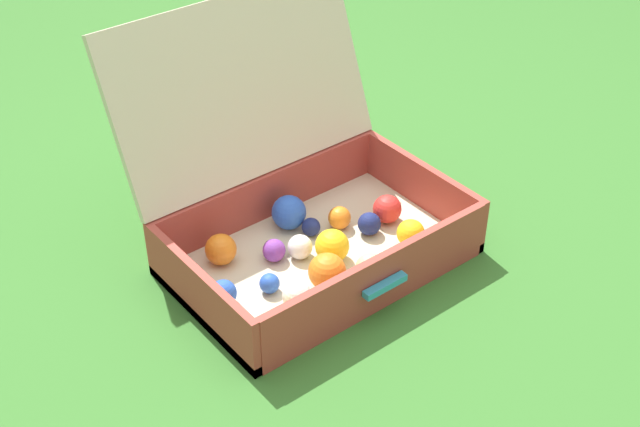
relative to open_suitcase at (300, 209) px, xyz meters
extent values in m
plane|color=#336B28|center=(0.03, -0.06, -0.12)|extent=(16.00, 16.00, 0.00)
cube|color=beige|center=(0.00, -0.07, -0.10)|extent=(0.65, 0.41, 0.03)
cube|color=#9E3D33|center=(-0.31, -0.07, -0.04)|extent=(0.02, 0.41, 0.14)
cube|color=#9E3D33|center=(0.32, -0.07, -0.04)|extent=(0.02, 0.41, 0.14)
cube|color=#9E3D33|center=(0.00, -0.27, -0.04)|extent=(0.62, 0.02, 0.14)
cube|color=#9E3D33|center=(0.00, 0.13, -0.04)|extent=(0.62, 0.02, 0.14)
cube|color=beige|center=(0.00, 0.22, 0.22)|extent=(0.65, 0.17, 0.39)
cube|color=teal|center=(0.00, -0.29, -0.04)|extent=(0.11, 0.02, 0.02)
sphere|color=orange|center=(-0.05, -0.16, -0.05)|extent=(0.08, 0.08, 0.08)
sphere|color=blue|center=(-0.16, -0.10, -0.07)|extent=(0.04, 0.04, 0.04)
sphere|color=blue|center=(-0.26, -0.07, -0.06)|extent=(0.06, 0.06, 0.06)
sphere|color=orange|center=(-0.19, 0.05, -0.06)|extent=(0.07, 0.07, 0.07)
sphere|color=blue|center=(0.01, 0.06, -0.05)|extent=(0.08, 0.08, 0.08)
sphere|color=red|center=(0.21, -0.06, -0.06)|extent=(0.07, 0.07, 0.07)
sphere|color=white|center=(-0.15, -0.18, -0.06)|extent=(0.06, 0.06, 0.06)
sphere|color=white|center=(-0.04, -0.05, -0.06)|extent=(0.06, 0.06, 0.06)
sphere|color=orange|center=(0.11, -0.01, -0.06)|extent=(0.06, 0.06, 0.06)
sphere|color=yellow|center=(0.19, -0.17, -0.06)|extent=(0.07, 0.07, 0.07)
sphere|color=purple|center=(-0.09, -0.02, -0.06)|extent=(0.05, 0.05, 0.05)
sphere|color=yellow|center=(0.01, -0.10, -0.05)|extent=(0.08, 0.08, 0.08)
sphere|color=navy|center=(0.03, 0.00, -0.07)|extent=(0.04, 0.04, 0.04)
sphere|color=#CCDB38|center=(-0.22, -0.22, -0.06)|extent=(0.06, 0.06, 0.06)
sphere|color=navy|center=(0.14, -0.08, -0.06)|extent=(0.05, 0.05, 0.05)
sphere|color=#D1B784|center=(0.04, -0.21, -0.06)|extent=(0.07, 0.07, 0.07)
camera|label=1|loc=(-0.97, -1.29, 1.16)|focal=49.19mm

